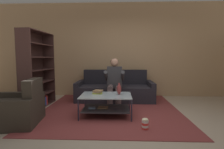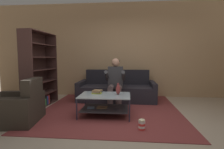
% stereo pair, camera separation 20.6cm
% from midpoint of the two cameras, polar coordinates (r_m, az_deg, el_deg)
% --- Properties ---
extents(ground, '(16.80, 16.80, 0.00)m').
position_cam_midpoint_polar(ground, '(3.32, 5.07, -15.79)').
color(ground, tan).
extents(back_partition, '(8.40, 0.12, 2.90)m').
position_cam_midpoint_polar(back_partition, '(5.56, 5.26, 7.95)').
color(back_partition, tan).
rests_on(back_partition, ground).
extents(couch, '(2.15, 0.92, 0.85)m').
position_cam_midpoint_polar(couch, '(5.03, 2.71, -5.17)').
color(couch, '#232129').
rests_on(couch, ground).
extents(person_seated_center, '(0.50, 0.58, 1.19)m').
position_cam_midpoint_polar(person_seated_center, '(4.43, 2.42, -1.78)').
color(person_seated_center, '#5F4D4D').
rests_on(person_seated_center, ground).
extents(coffee_table, '(1.03, 0.70, 0.44)m').
position_cam_midpoint_polar(coffee_table, '(3.66, -0.76, -8.89)').
color(coffee_table, '#A9BCC5').
rests_on(coffee_table, ground).
extents(area_rug, '(3.10, 3.36, 0.01)m').
position_cam_midpoint_polar(area_rug, '(4.29, 1.16, -10.79)').
color(area_rug, brown).
rests_on(area_rug, ground).
extents(vase, '(0.09, 0.09, 0.24)m').
position_cam_midpoint_polar(vase, '(3.63, 3.62, -4.83)').
color(vase, maroon).
rests_on(vase, coffee_table).
extents(book_stack, '(0.22, 0.21, 0.07)m').
position_cam_midpoint_polar(book_stack, '(3.75, -3.36, -5.66)').
color(book_stack, '#B5BB45').
rests_on(book_stack, coffee_table).
extents(bookshelf, '(0.41, 1.17, 1.83)m').
position_cam_midpoint_polar(bookshelf, '(4.66, -21.86, -0.56)').
color(bookshelf, '#442926').
rests_on(bookshelf, ground).
extents(armchair, '(0.96, 0.93, 0.82)m').
position_cam_midpoint_polar(armchair, '(3.70, -27.34, -9.76)').
color(armchair, '#2F2921').
rests_on(armchair, ground).
extents(popcorn_tub, '(0.11, 0.11, 0.19)m').
position_cam_midpoint_polar(popcorn_tub, '(3.08, 11.68, -15.72)').
color(popcorn_tub, red).
rests_on(popcorn_tub, ground).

